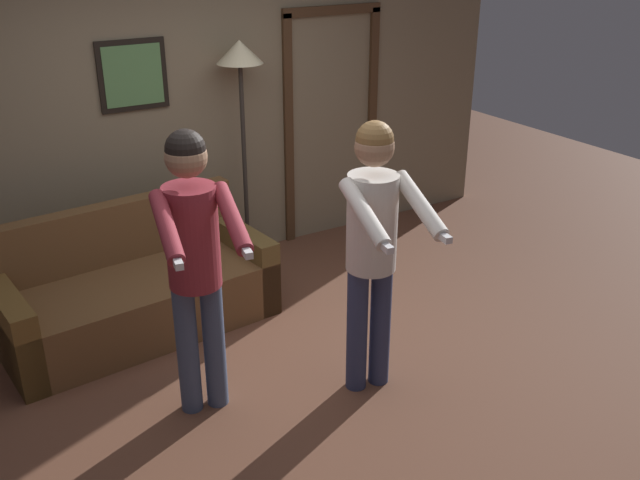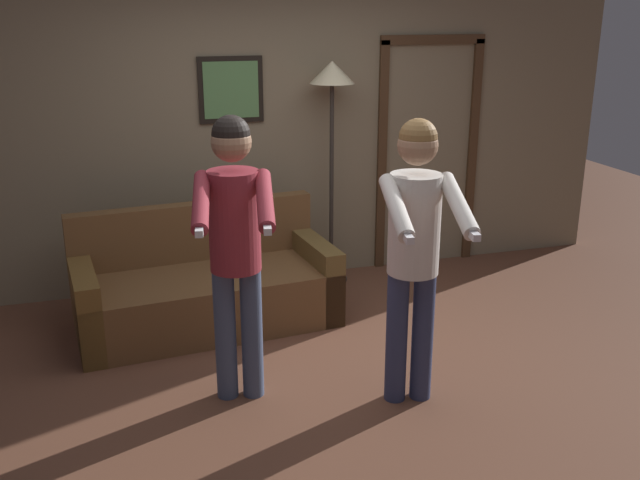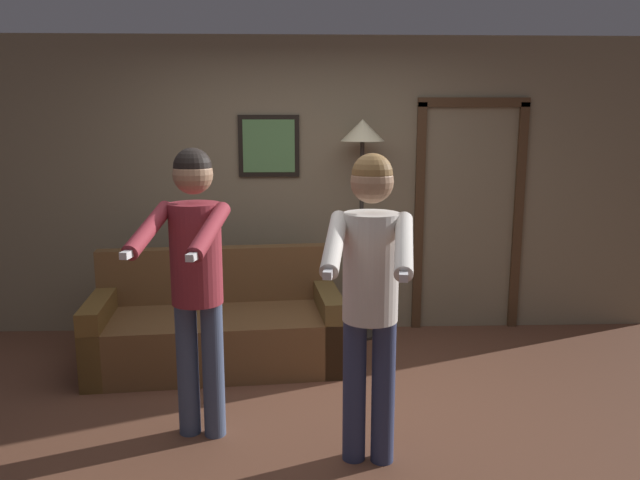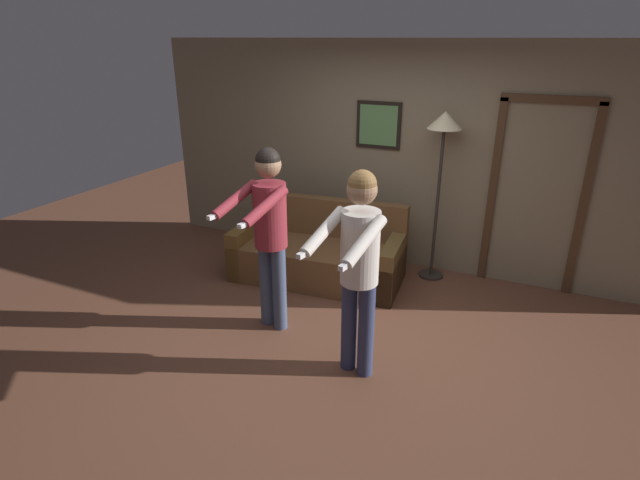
% 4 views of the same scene
% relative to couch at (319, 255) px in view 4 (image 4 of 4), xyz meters
% --- Properties ---
extents(ground_plane, '(12.00, 12.00, 0.00)m').
position_rel_couch_xyz_m(ground_plane, '(0.69, -1.11, -0.28)').
color(ground_plane, brown).
extents(back_wall_assembly, '(6.40, 0.10, 2.60)m').
position_rel_couch_xyz_m(back_wall_assembly, '(0.71, 0.84, 1.02)').
color(back_wall_assembly, gray).
rests_on(back_wall_assembly, ground_plane).
extents(couch, '(1.97, 1.03, 0.87)m').
position_rel_couch_xyz_m(couch, '(0.00, 0.00, 0.00)').
color(couch, brown).
rests_on(couch, ground_plane).
extents(torchiere_lamp, '(0.37, 0.37, 1.89)m').
position_rel_couch_xyz_m(torchiere_lamp, '(1.18, 0.58, 1.34)').
color(torchiere_lamp, '#332D28').
rests_on(torchiere_lamp, ground_plane).
extents(person_standing_left, '(0.52, 0.75, 1.74)m').
position_rel_couch_xyz_m(person_standing_left, '(0.04, -1.15, 0.79)').
color(person_standing_left, '#44516F').
rests_on(person_standing_left, ground_plane).
extents(person_standing_right, '(0.51, 0.74, 1.73)m').
position_rel_couch_xyz_m(person_standing_right, '(1.02, -1.48, 0.77)').
color(person_standing_right, navy).
rests_on(person_standing_right, ground_plane).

